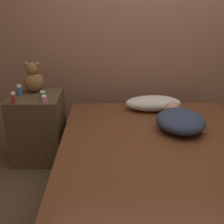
# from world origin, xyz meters

# --- Properties ---
(ground_plane) EXTENTS (12.00, 12.00, 0.00)m
(ground_plane) POSITION_xyz_m (0.00, 0.00, 0.00)
(ground_plane) COLOR brown
(wall_back) EXTENTS (8.00, 0.06, 2.60)m
(wall_back) POSITION_xyz_m (0.00, 1.22, 1.30)
(wall_back) COLOR #996B51
(wall_back) RESTS_ON ground_plane
(bed) EXTENTS (1.70, 1.87, 0.47)m
(bed) POSITION_xyz_m (0.00, 0.00, 0.23)
(bed) COLOR #4C331E
(bed) RESTS_ON ground_plane
(nightstand) EXTENTS (0.49, 0.50, 0.69)m
(nightstand) POSITION_xyz_m (-1.15, 0.58, 0.35)
(nightstand) COLOR brown
(nightstand) RESTS_ON ground_plane
(pillow) EXTENTS (0.59, 0.28, 0.15)m
(pillow) POSITION_xyz_m (0.04, 0.71, 0.55)
(pillow) COLOR beige
(pillow) RESTS_ON bed
(person_lying) EXTENTS (0.45, 0.62, 0.18)m
(person_lying) POSITION_xyz_m (0.21, 0.26, 0.56)
(person_lying) COLOR #2D3851
(person_lying) RESTS_ON bed
(teddy_bear) EXTENTS (0.20, 0.20, 0.31)m
(teddy_bear) POSITION_xyz_m (-1.18, 0.70, 0.82)
(teddy_bear) COLOR brown
(teddy_bear) RESTS_ON nightstand
(bottle_blue) EXTENTS (0.05, 0.05, 0.10)m
(bottle_blue) POSITION_xyz_m (-1.31, 0.60, 0.74)
(bottle_blue) COLOR #3866B2
(bottle_blue) RESTS_ON nightstand
(bottle_pink) EXTENTS (0.05, 0.05, 0.07)m
(bottle_pink) POSITION_xyz_m (-1.02, 0.39, 0.72)
(bottle_pink) COLOR pink
(bottle_pink) RESTS_ON nightstand
(bottle_red) EXTENTS (0.04, 0.04, 0.11)m
(bottle_red) POSITION_xyz_m (-1.29, 0.37, 0.74)
(bottle_red) COLOR #B72D2D
(bottle_red) RESTS_ON nightstand
(bottle_green) EXTENTS (0.06, 0.06, 0.07)m
(bottle_green) POSITION_xyz_m (-1.06, 0.51, 0.72)
(bottle_green) COLOR #3D8E4C
(bottle_green) RESTS_ON nightstand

